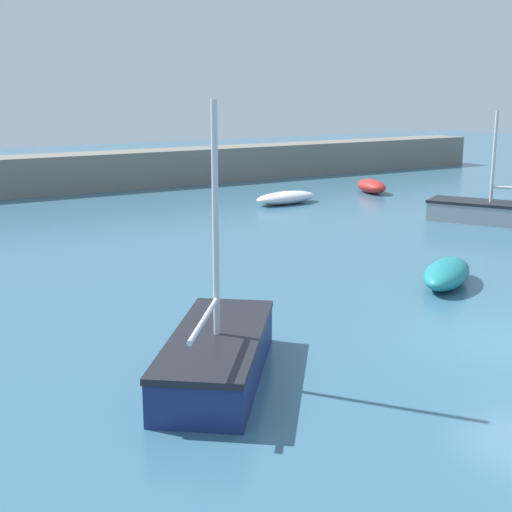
{
  "coord_description": "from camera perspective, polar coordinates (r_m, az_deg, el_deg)",
  "views": [
    {
      "loc": [
        -12.82,
        -9.51,
        5.48
      ],
      "look_at": [
        -1.63,
        8.66,
        0.45
      ],
      "focal_mm": 50.0,
      "sensor_mm": 36.0,
      "label": 1
    }
  ],
  "objects": [
    {
      "name": "rowboat_blue_near",
      "position": [
        34.8,
        2.4,
        4.69
      ],
      "size": [
        3.54,
        1.69,
        0.59
      ],
      "rotation": [
        0.0,
        0.0,
        3.23
      ],
      "color": "white",
      "rests_on": "ground_plane"
    },
    {
      "name": "harbor_breakwater",
      "position": [
        40.54,
        -13.08,
        6.59
      ],
      "size": [
        55.62,
        2.6,
        2.02
      ],
      "primitive_type": "cube",
      "color": "slate",
      "rests_on": "ground_plane"
    },
    {
      "name": "sailboat_twin_hulled",
      "position": [
        31.29,
        18.21,
        3.39
      ],
      "size": [
        3.9,
        5.2,
        4.59
      ],
      "rotation": [
        0.0,
        0.0,
        2.07
      ],
      "color": "gray",
      "rests_on": "ground_plane"
    },
    {
      "name": "sailboat_tall_mast",
      "position": [
        13.85,
        -3.13,
        -7.88
      ],
      "size": [
        4.21,
        4.66,
        5.29
      ],
      "rotation": [
        0.0,
        0.0,
        0.9
      ],
      "color": "navy",
      "rests_on": "ground_plane"
    },
    {
      "name": "open_tender_yellow",
      "position": [
        38.94,
        9.22,
        5.54
      ],
      "size": [
        1.93,
        2.89,
        0.72
      ],
      "rotation": [
        0.0,
        0.0,
        4.41
      ],
      "color": "red",
      "rests_on": "ground_plane"
    },
    {
      "name": "rowboat_white_midwater",
      "position": [
        20.95,
        15.02,
        -1.36
      ],
      "size": [
        3.17,
        2.65,
        0.7
      ],
      "rotation": [
        0.0,
        0.0,
        3.73
      ],
      "color": "teal",
      "rests_on": "ground_plane"
    }
  ]
}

